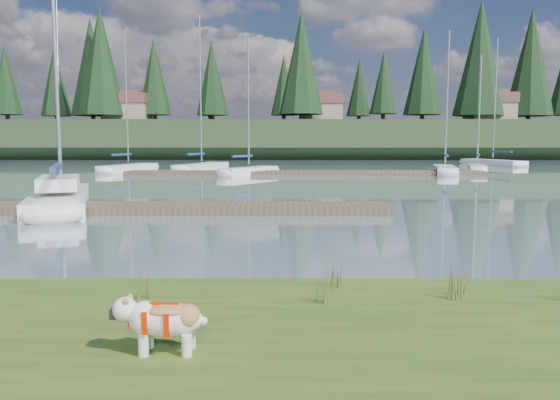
{
  "coord_description": "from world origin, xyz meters",
  "views": [
    {
      "loc": [
        0.31,
        -9.83,
        2.49
      ],
      "look_at": [
        0.28,
        -0.5,
        1.48
      ],
      "focal_mm": 35.0,
      "sensor_mm": 36.0,
      "label": 1
    }
  ],
  "objects": [
    {
      "name": "ground",
      "position": [
        0.0,
        30.0,
        0.0
      ],
      "size": [
        200.0,
        200.0,
        0.0
      ],
      "primitive_type": "plane",
      "color": "gray",
      "rests_on": "ground"
    },
    {
      "name": "ridge",
      "position": [
        0.0,
        73.0,
        2.5
      ],
      "size": [
        200.0,
        20.0,
        5.0
      ],
      "primitive_type": "cube",
      "color": "black",
      "rests_on": "ground"
    },
    {
      "name": "bulldog",
      "position": [
        -0.88,
        -4.48,
        0.71
      ],
      "size": [
        0.94,
        0.42,
        0.57
      ],
      "rotation": [
        0.0,
        0.0,
        3.13
      ],
      "color": "silver",
      "rests_on": "bank"
    },
    {
      "name": "sailboat_main",
      "position": [
        -8.27,
        11.25,
        0.42
      ],
      "size": [
        4.86,
        9.69,
        13.72
      ],
      "rotation": [
        0.0,
        0.0,
        1.9
      ],
      "color": "white",
      "rests_on": "ground"
    },
    {
      "name": "dock_near",
      "position": [
        -4.0,
        9.0,
        0.15
      ],
      "size": [
        16.0,
        2.0,
        0.3
      ],
      "primitive_type": "cube",
      "color": "#4C3D2C",
      "rests_on": "ground"
    },
    {
      "name": "dock_far",
      "position": [
        2.0,
        30.0,
        0.15
      ],
      "size": [
        26.0,
        2.2,
        0.3
      ],
      "primitive_type": "cube",
      "color": "#4C3D2C",
      "rests_on": "ground"
    },
    {
      "name": "sailboat_bg_0",
      "position": [
        -11.97,
        35.13,
        0.32
      ],
      "size": [
        3.61,
        7.85,
        11.24
      ],
      "rotation": [
        0.0,
        0.0,
        1.29
      ],
      "color": "white",
      "rests_on": "ground"
    },
    {
      "name": "sailboat_bg_1",
      "position": [
        -6.27,
        37.23,
        0.33
      ],
      "size": [
        4.14,
        8.89,
        12.98
      ],
      "rotation": [
        0.0,
        0.0,
        1.28
      ],
      "color": "white",
      "rests_on": "ground"
    },
    {
      "name": "sailboat_bg_2",
      "position": [
        -1.77,
        30.31,
        0.33
      ],
      "size": [
        4.61,
        6.17,
        9.95
      ],
      "rotation": [
        0.0,
        0.0,
        1.0
      ],
      "color": "white",
      "rests_on": "ground"
    },
    {
      "name": "sailboat_bg_3",
      "position": [
        12.84,
        32.17,
        0.33
      ],
      "size": [
        2.94,
        7.37,
        10.72
      ],
      "rotation": [
        0.0,
        0.0,
        1.35
      ],
      "color": "white",
      "rests_on": "ground"
    },
    {
      "name": "sailboat_bg_4",
      "position": [
        15.95,
        33.9,
        0.33
      ],
      "size": [
        2.87,
        6.21,
        9.23
      ],
      "rotation": [
        0.0,
        0.0,
        1.29
      ],
      "color": "white",
      "rests_on": "ground"
    },
    {
      "name": "sailboat_bg_5",
      "position": [
        21.53,
        46.46,
        0.32
      ],
      "size": [
        4.5,
        9.1,
        12.74
      ],
      "rotation": [
        0.0,
        0.0,
        1.89
      ],
      "color": "white",
      "rests_on": "ground"
    },
    {
      "name": "weed_0",
      "position": [
        0.88,
        -2.77,
        0.62
      ],
      "size": [
        0.17,
        0.14,
        0.65
      ],
      "color": "#475B23",
      "rests_on": "bank"
    },
    {
      "name": "weed_1",
      "position": [
        1.08,
        -2.0,
        0.54
      ],
      "size": [
        0.17,
        0.14,
        0.45
      ],
      "color": "#475B23",
      "rests_on": "bank"
    },
    {
      "name": "weed_2",
      "position": [
        2.69,
        -2.61,
        0.66
      ],
      "size": [
        0.17,
        0.14,
        0.73
      ],
      "color": "#475B23",
      "rests_on": "bank"
    },
    {
      "name": "weed_3",
      "position": [
        -1.59,
        -2.68,
        0.54
      ],
      "size": [
        0.17,
        0.14,
        0.45
      ],
      "color": "#475B23",
      "rests_on": "bank"
    },
    {
      "name": "weed_4",
      "position": [
        2.79,
        -2.45,
        0.52
      ],
      "size": [
        0.17,
        0.14,
        0.4
      ],
      "color": "#475B23",
      "rests_on": "bank"
    },
    {
      "name": "mud_lip",
      "position": [
        0.0,
        -1.6,
        0.07
      ],
      "size": [
        60.0,
        0.5,
        0.14
      ],
      "primitive_type": "cube",
      "color": "#33281C",
      "rests_on": "ground"
    },
    {
      "name": "conifer_1",
      "position": [
        -40.0,
        71.0,
        11.28
      ],
      "size": [
        4.4,
        4.4,
        11.3
      ],
      "color": "#382619",
      "rests_on": "ridge"
    },
    {
      "name": "conifer_2",
      "position": [
        -25.0,
        68.0,
        13.54
      ],
      "size": [
        6.6,
        6.6,
        16.05
      ],
      "color": "#382619",
      "rests_on": "ridge"
    },
    {
      "name": "conifer_3",
      "position": [
        -10.0,
        72.0,
        11.74
      ],
      "size": [
        4.84,
        4.84,
        12.25
      ],
      "color": "#382619",
      "rests_on": "ridge"
    },
    {
      "name": "conifer_4",
      "position": [
        3.0,
        66.0,
        13.09
      ],
      "size": [
        6.16,
        6.16,
        15.1
      ],
      "color": "#382619",
      "rests_on": "ridge"
    },
    {
      "name": "conifer_5",
      "position": [
        15.0,
        70.0,
        10.83
      ],
      "size": [
        3.96,
        3.96,
        10.35
      ],
      "color": "#382619",
      "rests_on": "ridge"
    },
    {
      "name": "conifer_6",
      "position": [
        28.0,
        68.0,
        13.99
      ],
      "size": [
        7.04,
        7.04,
        17.0
      ],
      "color": "#382619",
      "rests_on": "ridge"
    },
    {
      "name": "house_0",
      "position": [
        -22.0,
        70.0,
        7.31
      ],
      "size": [
        6.3,
        5.3,
        4.65
      ],
      "color": "gray",
      "rests_on": "ridge"
    },
    {
      "name": "house_1",
      "position": [
        6.0,
        71.0,
        7.31
      ],
      "size": [
        6.3,
        5.3,
        4.65
      ],
      "color": "gray",
      "rests_on": "ridge"
    },
    {
      "name": "house_2",
      "position": [
        30.0,
        69.0,
        7.31
      ],
      "size": [
        6.3,
        5.3,
        4.65
      ],
      "color": "gray",
      "rests_on": "ridge"
    }
  ]
}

